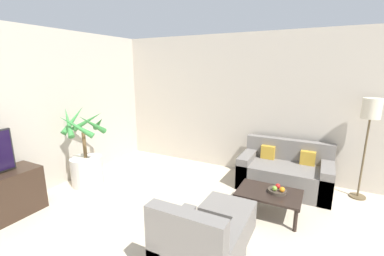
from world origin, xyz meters
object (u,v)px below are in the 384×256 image
(coffee_table, at_px, (269,195))
(ottoman, at_px, (228,217))
(fruit_bowl, at_px, (277,191))
(apple_green, at_px, (275,188))
(sofa_loveseat, at_px, (285,173))
(apple_red, at_px, (278,186))
(armchair, at_px, (198,251))
(floor_lamp, at_px, (370,117))
(orange_fruit, at_px, (282,190))
(potted_palm, at_px, (86,162))

(coffee_table, relative_size, ottoman, 1.39)
(fruit_bowl, relative_size, apple_green, 3.67)
(sofa_loveseat, bearing_deg, apple_red, -88.54)
(fruit_bowl, bearing_deg, armchair, -109.04)
(sofa_loveseat, bearing_deg, floor_lamp, 9.88)
(coffee_table, height_order, fruit_bowl, fruit_bowl)
(coffee_table, relative_size, orange_fruit, 12.07)
(armchair, xyz_separation_m, ottoman, (0.02, 0.82, -0.08))
(sofa_loveseat, xyz_separation_m, ottoman, (-0.47, -1.61, -0.09))
(fruit_bowl, height_order, apple_red, apple_red)
(floor_lamp, xyz_separation_m, orange_fruit, (-1.03, -1.18, -0.91))
(sofa_loveseat, bearing_deg, apple_green, -90.19)
(armchair, bearing_deg, sofa_loveseat, 78.59)
(apple_green, bearing_deg, armchair, -108.76)
(apple_green, bearing_deg, potted_palm, -171.40)
(apple_green, bearing_deg, floor_lamp, 46.56)
(potted_palm, height_order, apple_red, potted_palm)
(apple_green, distance_m, orange_fruit, 0.10)
(potted_palm, xyz_separation_m, floor_lamp, (4.30, 1.67, 0.91))
(coffee_table, bearing_deg, fruit_bowl, 19.07)
(ottoman, bearing_deg, coffee_table, 58.64)
(sofa_loveseat, distance_m, armchair, 2.48)
(apple_green, bearing_deg, sofa_loveseat, 89.81)
(sofa_loveseat, distance_m, apple_red, 0.92)
(potted_palm, distance_m, sofa_loveseat, 3.50)
(armchair, height_order, ottoman, armchair)
(fruit_bowl, xyz_separation_m, orange_fruit, (0.07, -0.05, 0.06))
(fruit_bowl, distance_m, apple_green, 0.09)
(orange_fruit, bearing_deg, fruit_bowl, 144.76)
(floor_lamp, xyz_separation_m, apple_red, (-1.10, -1.10, -0.91))
(coffee_table, relative_size, apple_red, 12.01)
(floor_lamp, xyz_separation_m, coffee_table, (-1.20, -1.17, -1.04))
(fruit_bowl, height_order, ottoman, fruit_bowl)
(floor_lamp, bearing_deg, apple_red, -134.97)
(fruit_bowl, distance_m, armchair, 1.58)
(orange_fruit, bearing_deg, potted_palm, -171.50)
(floor_lamp, relative_size, coffee_table, 1.86)
(coffee_table, xyz_separation_m, ottoman, (-0.39, -0.64, -0.11))
(sofa_loveseat, relative_size, coffee_table, 1.70)
(potted_palm, relative_size, apple_green, 20.29)
(floor_lamp, distance_m, orange_fruit, 1.82)
(apple_green, relative_size, orange_fruit, 0.97)
(apple_red, relative_size, apple_green, 1.04)
(apple_red, height_order, apple_green, apple_red)
(potted_palm, bearing_deg, orange_fruit, 8.50)
(potted_palm, height_order, orange_fruit, potted_palm)
(coffee_table, bearing_deg, armchair, -105.83)
(apple_red, height_order, armchair, armchair)
(armchair, bearing_deg, apple_red, 71.36)
(fruit_bowl, xyz_separation_m, armchair, (-0.52, -1.49, -0.10))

